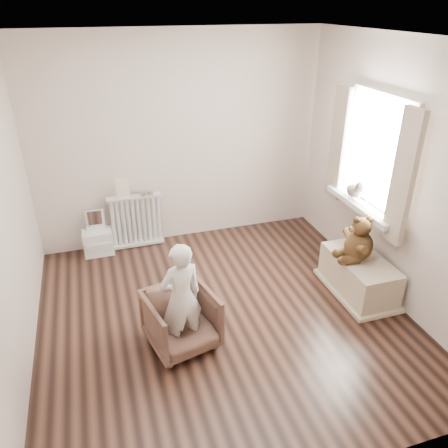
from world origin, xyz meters
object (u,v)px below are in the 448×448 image
object	(u,v)px
child	(181,298)
teddy_bear	(360,238)
toy_vanity	(97,233)
radiator	(136,219)
plush_cat	(355,189)
armchair	(181,320)
toy_bench	(359,276)

from	to	relation	value
child	teddy_bear	world-z (taller)	child
child	toy_vanity	bearing A→B (deg)	-85.04
radiator	teddy_bear	bearing A→B (deg)	-39.21
radiator	plush_cat	distance (m)	2.68
child	teddy_bear	size ratio (longest dim) A/B	2.17
armchair	plush_cat	size ratio (longest dim) A/B	2.21
radiator	plush_cat	size ratio (longest dim) A/B	2.59
toy_bench	teddy_bear	size ratio (longest dim) A/B	1.81
toy_vanity	plush_cat	size ratio (longest dim) A/B	2.09
child	toy_bench	distance (m)	2.05
radiator	child	xyz separation A→B (m)	(0.15, -2.00, 0.16)
radiator	toy_vanity	distance (m)	0.51
toy_vanity	teddy_bear	size ratio (longest dim) A/B	1.15
toy_vanity	teddy_bear	distance (m)	3.11
child	plush_cat	xyz separation A→B (m)	(2.14, 0.76, 0.45)
radiator	armchair	bearing A→B (deg)	-85.58
radiator	child	bearing A→B (deg)	-85.69
teddy_bear	toy_vanity	bearing A→B (deg)	154.03
plush_cat	toy_bench	bearing A→B (deg)	-92.77
teddy_bear	plush_cat	distance (m)	0.61
armchair	plush_cat	distance (m)	2.37
armchair	teddy_bear	world-z (taller)	teddy_bear
armchair	child	size ratio (longest dim) A/B	0.56
toy_vanity	armchair	world-z (taller)	toy_vanity
toy_vanity	toy_bench	distance (m)	3.14
teddy_bear	plush_cat	world-z (taller)	plush_cat
radiator	armchair	xyz separation A→B (m)	(0.15, -1.95, -0.12)
armchair	plush_cat	world-z (taller)	plush_cat
armchair	teddy_bear	size ratio (longest dim) A/B	1.22
radiator	toy_vanity	size ratio (longest dim) A/B	1.24
toy_bench	teddy_bear	bearing A→B (deg)	165.78
teddy_bear	plush_cat	xyz separation A→B (m)	(0.19, 0.47, 0.33)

